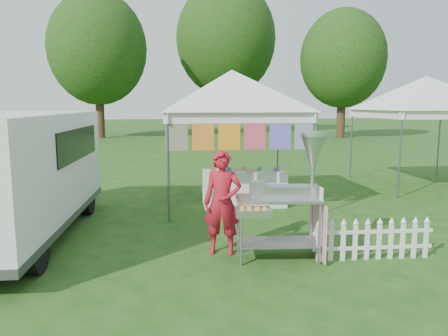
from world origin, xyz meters
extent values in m
plane|color=#1A4614|center=(0.00, 0.00, 0.00)|extent=(120.00, 120.00, 0.00)
cylinder|color=#59595E|center=(-1.42, 2.08, 1.05)|extent=(0.04, 0.04, 2.10)
cylinder|color=#59595E|center=(1.42, 2.08, 1.05)|extent=(0.04, 0.04, 2.10)
cylinder|color=#59595E|center=(-1.42, 4.92, 1.05)|extent=(0.04, 0.04, 2.10)
cylinder|color=#59595E|center=(1.42, 4.92, 1.05)|extent=(0.04, 0.04, 2.10)
cube|color=white|center=(0.00, 2.08, 2.00)|extent=(3.00, 0.03, 0.22)
cube|color=white|center=(0.00, 4.92, 2.00)|extent=(3.00, 0.03, 0.22)
pyramid|color=white|center=(0.00, 3.50, 3.00)|extent=(4.24, 4.24, 0.90)
cylinder|color=#59595E|center=(0.00, 2.08, 2.08)|extent=(3.00, 0.03, 0.03)
cube|color=orange|center=(-1.25, 2.08, 1.73)|extent=(0.42, 0.01, 0.70)
cube|color=red|center=(-0.75, 2.08, 1.73)|extent=(0.42, 0.01, 0.70)
cube|color=orange|center=(-0.25, 2.08, 1.73)|extent=(0.42, 0.01, 0.70)
cube|color=#CD198B|center=(0.25, 2.08, 1.73)|extent=(0.42, 0.01, 0.70)
cube|color=purple|center=(0.75, 2.08, 1.73)|extent=(0.42, 0.01, 0.70)
cube|color=#35C9C9|center=(1.25, 2.08, 1.73)|extent=(0.42, 0.01, 0.70)
cylinder|color=#59595E|center=(4.08, 3.58, 1.05)|extent=(0.04, 0.04, 2.10)
cylinder|color=#59595E|center=(4.08, 6.42, 1.05)|extent=(0.04, 0.04, 2.10)
cylinder|color=#59595E|center=(6.92, 6.42, 1.05)|extent=(0.04, 0.04, 2.10)
cube|color=white|center=(5.50, 6.42, 2.00)|extent=(3.00, 0.03, 0.22)
pyramid|color=white|center=(5.50, 5.00, 3.00)|extent=(4.24, 4.24, 0.90)
cylinder|color=#372014|center=(-6.00, 24.00, 1.98)|extent=(0.56, 0.56, 3.96)
ellipsoid|color=#325F1A|center=(-6.00, 24.00, 5.85)|extent=(6.40, 6.40, 7.36)
cylinder|color=#372014|center=(3.00, 28.00, 2.42)|extent=(0.56, 0.56, 4.84)
ellipsoid|color=#325F1A|center=(3.00, 28.00, 7.15)|extent=(7.60, 7.60, 8.74)
cylinder|color=#372014|center=(10.00, 22.00, 1.76)|extent=(0.56, 0.56, 3.52)
ellipsoid|color=#325F1A|center=(10.00, 22.00, 5.20)|extent=(5.60, 5.60, 6.44)
cylinder|color=gray|center=(-0.41, -0.37, 0.45)|extent=(0.04, 0.04, 0.91)
cylinder|color=gray|center=(0.69, -0.46, 0.45)|extent=(0.04, 0.04, 0.91)
cylinder|color=gray|center=(-0.37, 0.13, 0.45)|extent=(0.04, 0.04, 0.91)
cylinder|color=gray|center=(0.73, 0.04, 0.45)|extent=(0.04, 0.04, 0.91)
cube|color=gray|center=(0.16, -0.17, 0.25)|extent=(1.19, 0.67, 0.02)
cube|color=#B7B7BC|center=(0.16, -0.17, 0.91)|extent=(1.25, 0.70, 0.04)
cube|color=#B7B7BC|center=(0.35, -0.13, 1.00)|extent=(0.87, 0.32, 0.15)
cube|color=gray|center=(-0.13, -0.09, 1.04)|extent=(0.22, 0.24, 0.22)
cylinder|color=gray|center=(0.67, -0.16, 1.36)|extent=(0.05, 0.05, 0.91)
cone|color=#B7B7BC|center=(0.67, -0.16, 1.61)|extent=(0.39, 0.39, 0.40)
cylinder|color=#B7B7BC|center=(0.67, -0.16, 1.83)|extent=(0.41, 0.41, 0.06)
cube|color=#B7B7BC|center=(-0.27, -0.51, 0.80)|extent=(0.51, 0.34, 0.10)
cube|color=pink|center=(0.77, -0.22, 0.45)|extent=(0.08, 0.75, 0.81)
cube|color=white|center=(0.69, -0.49, 1.03)|extent=(0.03, 0.14, 0.18)
imported|color=#A41423|center=(-0.61, 0.18, 0.79)|extent=(0.64, 0.48, 1.58)
cube|color=silver|center=(-4.03, 1.31, 1.23)|extent=(2.15, 5.06, 1.75)
cube|color=#59595E|center=(-4.03, 1.31, 0.35)|extent=(2.17, 5.11, 0.12)
cube|color=silver|center=(-3.97, 3.46, 0.80)|extent=(1.92, 0.76, 0.90)
cube|color=black|center=(-3.00, 1.88, 1.55)|extent=(0.10, 2.75, 0.55)
cube|color=black|center=(-3.96, 3.83, 1.55)|extent=(1.70, 0.08, 0.55)
cylinder|color=black|center=(-3.20, -0.32, 0.34)|extent=(0.24, 0.69, 0.68)
cylinder|color=black|center=(-3.10, 2.88, 0.34)|extent=(0.24, 0.69, 0.68)
cube|color=silver|center=(0.73, -0.34, 0.28)|extent=(0.07, 0.02, 0.56)
cube|color=silver|center=(0.91, -0.35, 0.28)|extent=(0.07, 0.02, 0.56)
cube|color=silver|center=(1.09, -0.35, 0.28)|extent=(0.07, 0.02, 0.56)
cube|color=silver|center=(1.27, -0.36, 0.28)|extent=(0.07, 0.02, 0.56)
cube|color=silver|center=(1.45, -0.36, 0.28)|extent=(0.07, 0.02, 0.56)
cube|color=silver|center=(1.63, -0.37, 0.28)|extent=(0.07, 0.02, 0.56)
cube|color=silver|center=(1.81, -0.37, 0.28)|extent=(0.07, 0.02, 0.56)
cube|color=silver|center=(1.99, -0.38, 0.28)|extent=(0.07, 0.02, 0.56)
cube|color=silver|center=(2.17, -0.39, 0.28)|extent=(0.07, 0.02, 0.56)
cube|color=silver|center=(2.35, -0.39, 0.28)|extent=(0.07, 0.02, 0.56)
cube|color=silver|center=(1.54, -0.37, 0.18)|extent=(1.80, 0.08, 0.05)
cube|color=silver|center=(1.54, -0.37, 0.42)|extent=(1.80, 0.08, 0.05)
cube|color=white|center=(0.24, 3.22, 0.40)|extent=(1.80, 0.70, 0.80)
camera|label=1|loc=(-1.37, -6.18, 2.26)|focal=35.00mm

